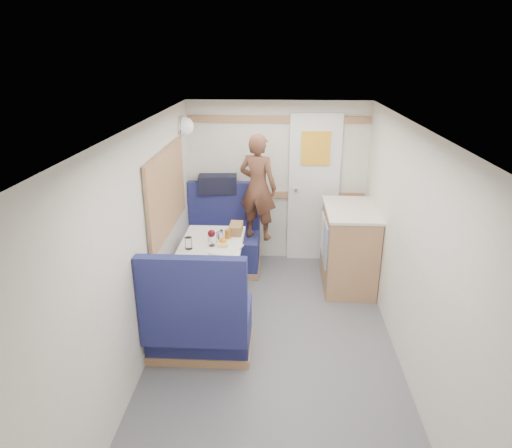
# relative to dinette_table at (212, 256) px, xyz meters

# --- Properties ---
(floor) EXTENTS (4.50, 4.50, 0.00)m
(floor) POSITION_rel_dinette_table_xyz_m (0.65, -1.00, -0.57)
(floor) COLOR #515156
(floor) RESTS_ON ground
(ceiling) EXTENTS (4.50, 4.50, 0.00)m
(ceiling) POSITION_rel_dinette_table_xyz_m (0.65, -1.00, 1.43)
(ceiling) COLOR silver
(ceiling) RESTS_ON wall_back
(wall_back) EXTENTS (2.20, 0.02, 2.00)m
(wall_back) POSITION_rel_dinette_table_xyz_m (0.65, 1.25, 0.43)
(wall_back) COLOR silver
(wall_back) RESTS_ON floor
(wall_left) EXTENTS (0.02, 4.50, 2.00)m
(wall_left) POSITION_rel_dinette_table_xyz_m (-0.45, -1.00, 0.43)
(wall_left) COLOR silver
(wall_left) RESTS_ON floor
(wall_right) EXTENTS (0.02, 4.50, 2.00)m
(wall_right) POSITION_rel_dinette_table_xyz_m (1.75, -1.00, 0.43)
(wall_right) COLOR silver
(wall_right) RESTS_ON floor
(oak_trim_low) EXTENTS (2.15, 0.02, 0.08)m
(oak_trim_low) POSITION_rel_dinette_table_xyz_m (0.65, 1.23, 0.28)
(oak_trim_low) COLOR olive
(oak_trim_low) RESTS_ON wall_back
(oak_trim_high) EXTENTS (2.15, 0.02, 0.08)m
(oak_trim_high) POSITION_rel_dinette_table_xyz_m (0.65, 1.23, 1.21)
(oak_trim_high) COLOR olive
(oak_trim_high) RESTS_ON wall_back
(side_window) EXTENTS (0.04, 1.30, 0.72)m
(side_window) POSITION_rel_dinette_table_xyz_m (-0.43, 0.00, 0.68)
(side_window) COLOR #AABA9D
(side_window) RESTS_ON wall_left
(rear_door) EXTENTS (0.62, 0.12, 1.86)m
(rear_door) POSITION_rel_dinette_table_xyz_m (1.10, 1.22, 0.41)
(rear_door) COLOR white
(rear_door) RESTS_ON wall_back
(dinette_table) EXTENTS (0.62, 0.92, 0.72)m
(dinette_table) POSITION_rel_dinette_table_xyz_m (0.00, 0.00, 0.00)
(dinette_table) COLOR white
(dinette_table) RESTS_ON floor
(bench_far) EXTENTS (0.90, 0.59, 1.05)m
(bench_far) POSITION_rel_dinette_table_xyz_m (-0.00, 0.86, -0.27)
(bench_far) COLOR #191A50
(bench_far) RESTS_ON floor
(bench_near) EXTENTS (0.90, 0.59, 1.05)m
(bench_near) POSITION_rel_dinette_table_xyz_m (-0.00, -0.86, -0.27)
(bench_near) COLOR #191A50
(bench_near) RESTS_ON floor
(ledge) EXTENTS (0.90, 0.14, 0.04)m
(ledge) POSITION_rel_dinette_table_xyz_m (-0.00, 1.12, 0.31)
(ledge) COLOR olive
(ledge) RESTS_ON bench_far
(dome_light) EXTENTS (0.20, 0.20, 0.20)m
(dome_light) POSITION_rel_dinette_table_xyz_m (-0.39, 0.85, 1.18)
(dome_light) COLOR white
(dome_light) RESTS_ON wall_left
(galley_counter) EXTENTS (0.57, 0.92, 0.92)m
(galley_counter) POSITION_rel_dinette_table_xyz_m (1.47, 0.55, -0.10)
(galley_counter) COLOR olive
(galley_counter) RESTS_ON floor
(person) EXTENTS (0.53, 0.44, 1.24)m
(person) POSITION_rel_dinette_table_xyz_m (0.43, 0.80, 0.50)
(person) COLOR brown
(person) RESTS_ON bench_far
(duffel_bag) EXTENTS (0.48, 0.26, 0.22)m
(duffel_bag) POSITION_rel_dinette_table_xyz_m (-0.08, 1.12, 0.44)
(duffel_bag) COLOR black
(duffel_bag) RESTS_ON ledge
(tray) EXTENTS (0.33, 0.37, 0.02)m
(tray) POSITION_rel_dinette_table_xyz_m (0.17, -0.19, 0.16)
(tray) COLOR white
(tray) RESTS_ON dinette_table
(orange_fruit) EXTENTS (0.07, 0.07, 0.07)m
(orange_fruit) POSITION_rel_dinette_table_xyz_m (0.13, -0.12, 0.21)
(orange_fruit) COLOR #E54F0A
(orange_fruit) RESTS_ON tray
(cheese_block) EXTENTS (0.11, 0.08, 0.04)m
(cheese_block) POSITION_rel_dinette_table_xyz_m (0.13, -0.15, 0.19)
(cheese_block) COLOR #E4D883
(cheese_block) RESTS_ON tray
(wine_glass) EXTENTS (0.08, 0.08, 0.17)m
(wine_glass) POSITION_rel_dinette_table_xyz_m (0.02, -0.09, 0.28)
(wine_glass) COLOR white
(wine_glass) RESTS_ON dinette_table
(tumbler_left) EXTENTS (0.07, 0.07, 0.12)m
(tumbler_left) POSITION_rel_dinette_table_xyz_m (-0.20, -0.18, 0.21)
(tumbler_left) COLOR silver
(tumbler_left) RESTS_ON dinette_table
(tumbler_right) EXTENTS (0.07, 0.07, 0.11)m
(tumbler_right) POSITION_rel_dinette_table_xyz_m (0.08, -0.01, 0.21)
(tumbler_right) COLOR silver
(tumbler_right) RESTS_ON dinette_table
(beer_glass) EXTENTS (0.06, 0.06, 0.10)m
(beer_glass) POSITION_rel_dinette_table_xyz_m (0.15, 0.10, 0.20)
(beer_glass) COLOR #925715
(beer_glass) RESTS_ON dinette_table
(pepper_grinder) EXTENTS (0.03, 0.03, 0.09)m
(pepper_grinder) POSITION_rel_dinette_table_xyz_m (0.09, 0.11, 0.20)
(pepper_grinder) COLOR black
(pepper_grinder) RESTS_ON dinette_table
(salt_grinder) EXTENTS (0.04, 0.04, 0.09)m
(salt_grinder) POSITION_rel_dinette_table_xyz_m (-0.03, 0.01, 0.20)
(salt_grinder) COLOR silver
(salt_grinder) RESTS_ON dinette_table
(bread_loaf) EXTENTS (0.14, 0.24, 0.10)m
(bread_loaf) POSITION_rel_dinette_table_xyz_m (0.22, 0.26, 0.20)
(bread_loaf) COLOR brown
(bread_loaf) RESTS_ON dinette_table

